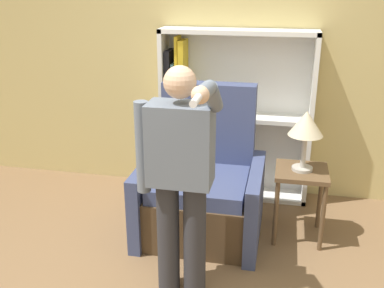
{
  "coord_description": "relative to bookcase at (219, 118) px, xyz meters",
  "views": [
    {
      "loc": [
        0.68,
        -2.21,
        2.03
      ],
      "look_at": [
        0.08,
        0.67,
        0.94
      ],
      "focal_mm": 42.0,
      "sensor_mm": 36.0,
      "label": 1
    }
  ],
  "objects": [
    {
      "name": "person_standing",
      "position": [
        -0.01,
        -1.58,
        0.11
      ],
      "size": [
        0.55,
        0.78,
        1.56
      ],
      "color": "#2D2D33",
      "rests_on": "ground_plane"
    },
    {
      "name": "side_table",
      "position": [
        0.78,
        -0.7,
        -0.28
      ],
      "size": [
        0.41,
        0.41,
        0.6
      ],
      "color": "brown",
      "rests_on": "ground_plane"
    },
    {
      "name": "bookcase",
      "position": [
        0.0,
        0.0,
        0.0
      ],
      "size": [
        1.42,
        0.28,
        1.61
      ],
      "color": "white",
      "rests_on": "ground_plane"
    },
    {
      "name": "wall_back",
      "position": [
        -0.09,
        0.16,
        0.63
      ],
      "size": [
        8.0,
        0.06,
        2.8
      ],
      "color": "tan",
      "rests_on": "ground_plane"
    },
    {
      "name": "table_lamp",
      "position": [
        0.78,
        -0.7,
        0.2
      ],
      "size": [
        0.27,
        0.27,
        0.49
      ],
      "color": "#B7B2A8",
      "rests_on": "side_table"
    },
    {
      "name": "armchair",
      "position": [
        -0.02,
        -0.76,
        -0.4
      ],
      "size": [
        0.99,
        0.87,
        1.22
      ],
      "color": "#4C3823",
      "rests_on": "ground_plane"
    }
  ]
}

